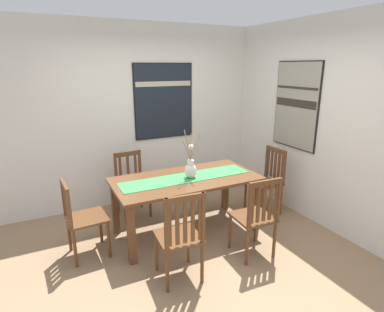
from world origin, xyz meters
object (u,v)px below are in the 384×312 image
object	(u,v)px
chair_4	(81,217)
painting_on_side_wall	(296,105)
chair_3	(256,215)
painting_on_back_wall	(164,101)
dining_table	(186,186)
chair_1	(267,179)
centerpiece_vase	(191,168)
chair_0	(181,235)
chair_2	(132,183)

from	to	relation	value
chair_4	painting_on_side_wall	world-z (taller)	painting_on_side_wall
chair_3	painting_on_back_wall	bearing A→B (deg)	96.76
dining_table	chair_1	distance (m)	1.31
chair_3	painting_on_side_wall	bearing A→B (deg)	33.05
dining_table	painting_on_back_wall	size ratio (longest dim) A/B	1.58
centerpiece_vase	chair_3	size ratio (longest dim) A/B	0.69
painting_on_side_wall	dining_table	bearing A→B (deg)	178.77
chair_3	painting_on_side_wall	size ratio (longest dim) A/B	0.80
painting_on_side_wall	chair_4	bearing A→B (deg)	178.93
centerpiece_vase	painting_on_side_wall	distance (m)	1.78
chair_0	chair_4	world-z (taller)	chair_0
chair_0	centerpiece_vase	bearing A→B (deg)	58.06
dining_table	painting_on_side_wall	world-z (taller)	painting_on_side_wall
chair_1	painting_on_back_wall	size ratio (longest dim) A/B	0.83
chair_3	painting_on_side_wall	world-z (taller)	painting_on_side_wall
chair_0	chair_2	world-z (taller)	chair_0
chair_4	chair_2	bearing A→B (deg)	44.84
dining_table	chair_0	xyz separation A→B (m)	(-0.47, -0.86, -0.12)
chair_2	painting_on_side_wall	size ratio (longest dim) A/B	0.75
chair_1	painting_on_side_wall	size ratio (longest dim) A/B	0.79
chair_2	chair_3	world-z (taller)	chair_3
chair_0	painting_on_side_wall	distance (m)	2.54
painting_on_side_wall	chair_2	bearing A→B (deg)	158.57
painting_on_side_wall	chair_0	bearing A→B (deg)	-159.15
chair_1	chair_3	world-z (taller)	chair_3
dining_table	chair_2	world-z (taller)	chair_2
centerpiece_vase	chair_2	bearing A→B (deg)	121.80
chair_0	chair_4	distance (m)	1.20
chair_0	chair_2	xyz separation A→B (m)	(-0.01, 1.68, -0.03)
centerpiece_vase	chair_3	xyz separation A→B (m)	(0.41, -0.81, -0.37)
chair_3	painting_on_back_wall	size ratio (longest dim) A/B	0.84
centerpiece_vase	chair_0	world-z (taller)	centerpiece_vase
centerpiece_vase	chair_0	bearing A→B (deg)	-121.94
dining_table	chair_0	distance (m)	0.99
centerpiece_vase	chair_2	distance (m)	1.07
chair_3	painting_on_side_wall	distance (m)	1.81
dining_table	chair_3	size ratio (longest dim) A/B	1.89
centerpiece_vase	painting_on_back_wall	world-z (taller)	painting_on_back_wall
dining_table	chair_1	size ratio (longest dim) A/B	1.90
painting_on_back_wall	painting_on_side_wall	world-z (taller)	painting_on_side_wall
centerpiece_vase	chair_0	xyz separation A→B (m)	(-0.52, -0.83, -0.37)
chair_3	painting_on_back_wall	xyz separation A→B (m)	(-0.25, 2.08, 1.05)
chair_1	painting_on_back_wall	distance (m)	1.96
painting_on_back_wall	chair_1	bearing A→B (deg)	-48.20
chair_0	dining_table	bearing A→B (deg)	61.46
chair_3	painting_on_side_wall	xyz separation A→B (m)	(1.24, 0.81, 1.05)
dining_table	centerpiece_vase	distance (m)	0.25
chair_2	chair_4	distance (m)	1.13
dining_table	painting_on_back_wall	xyz separation A→B (m)	(0.21, 1.23, 0.92)
painting_on_side_wall	centerpiece_vase	bearing A→B (deg)	179.81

